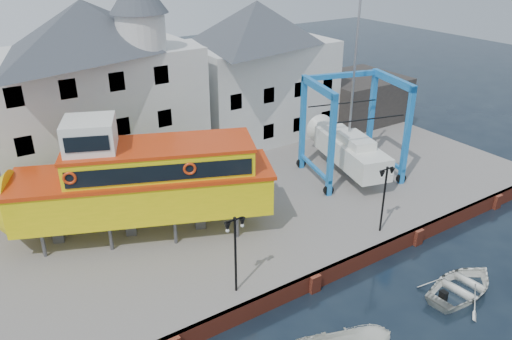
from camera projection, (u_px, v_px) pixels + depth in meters
ground at (313, 291)px, 26.18m from camera, size 140.00×140.00×0.00m
hardstanding at (212, 199)px, 34.27m from camera, size 44.00×22.00×1.00m
quay_wall at (313, 282)px, 26.04m from camera, size 44.00×0.47×1.00m
building_white_main at (95, 88)px, 34.51m from camera, size 14.00×8.30×14.00m
building_white_right at (257, 70)px, 42.19m from camera, size 12.00×8.00×11.20m
shed_dark at (356, 97)px, 47.20m from camera, size 8.00×7.00×4.00m
lamp_post_left at (235, 236)px, 23.31m from camera, size 1.12×0.32×4.20m
lamp_post_right at (386, 183)px, 28.29m from camera, size 1.12×0.32×4.20m
tour_boat at (126, 182)px, 27.86m from camera, size 16.77×10.02×7.20m
travel_lift at (346, 142)px, 36.28m from camera, size 7.41×9.31×13.63m
motorboat_b at (462, 292)px, 26.07m from camera, size 5.00×3.76×0.98m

